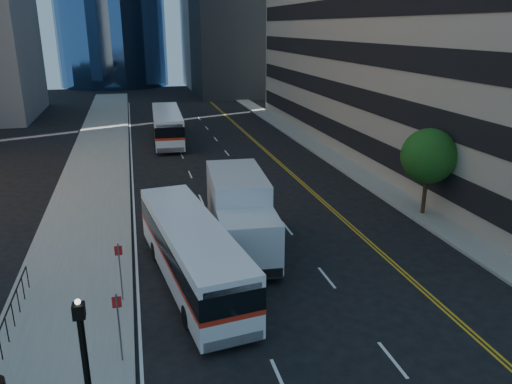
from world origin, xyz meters
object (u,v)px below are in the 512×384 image
Objects in this scene: bus_rear at (167,125)px; bus_front at (192,251)px; box_truck at (240,213)px; street_tree at (429,156)px; lamp_post at (87,376)px.

bus_front is at bearing -90.35° from bus_rear.
bus_rear is 26.01m from box_truck.
bus_rear is at bearing 79.79° from bus_front.
street_tree reaches higher than bus_front.
street_tree is 0.43× the size of bus_rear.
lamp_post reaches higher than bus_rear.
street_tree reaches higher than lamp_post.
bus_front is (-14.42, -5.00, -2.10)m from street_tree.
bus_front is 1.40× the size of box_truck.
box_truck reaches higher than bus_front.
bus_front is 0.94× the size of bus_rear.
bus_front is at bearing -160.86° from street_tree.
street_tree is 11.93m from box_truck.
box_truck is at bearing 61.86° from lamp_post.
box_truck is (2.79, 2.92, 0.43)m from bus_front.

